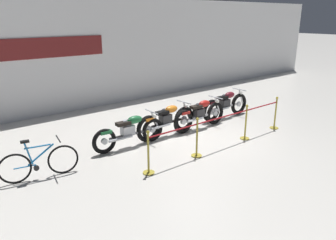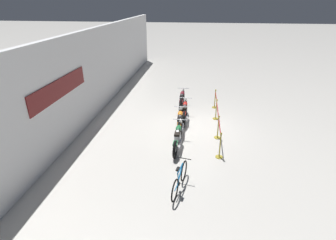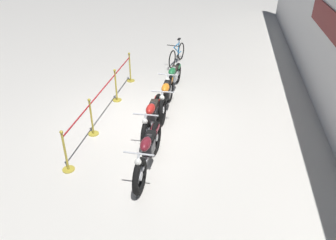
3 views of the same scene
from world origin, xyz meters
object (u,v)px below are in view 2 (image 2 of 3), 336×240
object	(u,v)px
motorcycle_maroon_3	(182,100)
stanchion_mid_right	(216,112)
motorcycle_orange_1	(180,122)
stanchion_mid_left	(218,130)
bicycle	(180,180)
stanchion_far_left	(219,125)
motorcycle_green_0	(178,137)
stanchion_far_right	(215,102)
motorcycle_red_2	(185,112)

from	to	relation	value
motorcycle_maroon_3	stanchion_mid_right	bearing A→B (deg)	-123.00
motorcycle_orange_1	motorcycle_maroon_3	world-z (taller)	motorcycle_orange_1
stanchion_mid_left	bicycle	bearing A→B (deg)	159.48
motorcycle_maroon_3	stanchion_far_left	bearing A→B (deg)	-151.39
motorcycle_maroon_3	bicycle	distance (m)	6.73
bicycle	motorcycle_green_0	bearing A→B (deg)	6.39
motorcycle_orange_1	bicycle	xyz separation A→B (m)	(-3.92, -0.32, -0.11)
motorcycle_orange_1	motorcycle_maroon_3	xyz separation A→B (m)	(2.79, 0.12, -0.00)
motorcycle_orange_1	bicycle	distance (m)	3.94
stanchion_far_left	stanchion_mid_left	xyz separation A→B (m)	(0.12, 0.00, -0.29)
stanchion_far_left	stanchion_far_right	world-z (taller)	same
bicycle	stanchion_mid_left	bearing A→B (deg)	-20.52
motorcycle_orange_1	stanchion_far_right	size ratio (longest dim) A/B	2.12
stanchion_far_right	motorcycle_red_2	bearing A→B (deg)	141.08
stanchion_mid_left	motorcycle_orange_1	bearing A→B (deg)	77.97
motorcycle_green_0	stanchion_mid_right	distance (m)	3.40
stanchion_far_right	motorcycle_orange_1	bearing A→B (deg)	152.24
stanchion_far_left	stanchion_mid_left	distance (m)	0.32
motorcycle_maroon_3	stanchion_far_left	xyz separation A→B (m)	(-3.26, -1.78, 0.17)
motorcycle_orange_1	stanchion_mid_right	size ratio (longest dim) A/B	2.12
motorcycle_red_2	stanchion_far_right	bearing A→B (deg)	-38.92
motorcycle_orange_1	stanchion_mid_left	size ratio (longest dim) A/B	2.12
motorcycle_orange_1	motorcycle_maroon_3	size ratio (longest dim) A/B	1.00
motorcycle_green_0	stanchion_mid_left	distance (m)	1.91
motorcycle_orange_1	motorcycle_red_2	bearing A→B (deg)	-6.12
stanchion_far_left	bicycle	bearing A→B (deg)	158.84
motorcycle_maroon_3	stanchion_mid_left	bearing A→B (deg)	-150.49
motorcycle_orange_1	stanchion_far_right	bearing A→B (deg)	-27.76
motorcycle_green_0	stanchion_far_left	world-z (taller)	stanchion_far_left
motorcycle_maroon_3	stanchion_far_right	bearing A→B (deg)	-78.68
motorcycle_maroon_3	stanchion_far_left	world-z (taller)	stanchion_far_left
motorcycle_orange_1	motorcycle_red_2	xyz separation A→B (m)	(1.26, -0.14, -0.01)
stanchion_mid_left	motorcycle_red_2	bearing A→B (deg)	43.26
stanchion_mid_right	stanchion_far_right	size ratio (longest dim) A/B	1.00
motorcycle_red_2	motorcycle_maroon_3	distance (m)	1.55
motorcycle_red_2	motorcycle_maroon_3	size ratio (longest dim) A/B	0.98
stanchion_mid_right	motorcycle_maroon_3	bearing A→B (deg)	57.00
motorcycle_green_0	bicycle	world-z (taller)	bicycle
stanchion_far_left	stanchion_mid_right	size ratio (longest dim) A/B	4.88
stanchion_mid_right	stanchion_far_right	bearing A→B (deg)	0.00
motorcycle_orange_1	stanchion_mid_right	bearing A→B (deg)	-45.37
bicycle	stanchion_mid_left	distance (m)	3.81
stanchion_mid_right	stanchion_far_right	distance (m)	1.51
motorcycle_red_2	stanchion_mid_right	world-z (taller)	stanchion_mid_right
motorcycle_orange_1	stanchion_mid_right	xyz separation A→B (m)	(1.64, -1.66, -0.13)
motorcycle_maroon_3	stanchion_mid_right	size ratio (longest dim) A/B	2.12
motorcycle_orange_1	motorcycle_red_2	world-z (taller)	motorcycle_orange_1
motorcycle_orange_1	bicycle	bearing A→B (deg)	-175.30
stanchion_mid_left	motorcycle_maroon_3	bearing A→B (deg)	29.51
stanchion_mid_left	stanchion_mid_right	bearing A→B (deg)	0.00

